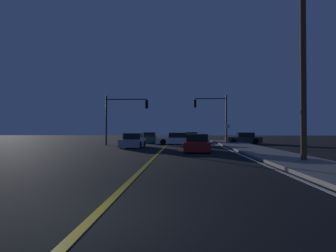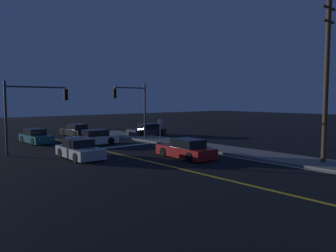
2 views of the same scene
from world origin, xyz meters
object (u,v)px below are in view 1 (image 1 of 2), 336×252
at_px(traffic_signal_near_right, 214,112).
at_px(street_sign_corner, 228,131).
at_px(car_far_approaching_black, 191,138).
at_px(car_side_waiting_white, 176,139).
at_px(car_parked_curb_red, 197,144).
at_px(car_following_oncoming_charcoal, 244,139).
at_px(traffic_signal_far_left, 122,112).
at_px(utility_pole_right, 303,57).
at_px(car_mid_block_silver, 133,141).
at_px(car_lead_oncoming_teal, 150,138).

xyz_separation_m(traffic_signal_near_right, street_sign_corner, (1.03, -2.80, -2.17)).
bearing_deg(car_far_approaching_black, car_side_waiting_white, -106.40).
bearing_deg(car_parked_curb_red, car_following_oncoming_charcoal, 66.27).
xyz_separation_m(traffic_signal_far_left, utility_pole_right, (12.53, -15.91, 1.63)).
xyz_separation_m(traffic_signal_near_right, traffic_signal_far_left, (-10.10, -1.40, -0.07)).
bearing_deg(car_side_waiting_white, utility_pole_right, -157.37).
xyz_separation_m(car_parked_curb_red, traffic_signal_far_left, (-7.63, 8.62, 3.06)).
bearing_deg(traffic_signal_far_left, car_following_oncoming_charcoal, 18.07).
bearing_deg(car_side_waiting_white, traffic_signal_near_right, -91.28).
bearing_deg(car_parked_curb_red, utility_pole_right, -53.95).
height_order(car_far_approaching_black, traffic_signal_near_right, traffic_signal_near_right).
xyz_separation_m(car_following_oncoming_charcoal, car_mid_block_silver, (-12.14, -8.57, -0.00)).
height_order(car_parked_curb_red, car_far_approaching_black, same).
bearing_deg(car_mid_block_silver, street_sign_corner, -163.65).
bearing_deg(car_following_oncoming_charcoal, car_mid_block_silver, 126.03).
bearing_deg(car_far_approaching_black, car_parked_curb_red, -92.95).
distance_m(traffic_signal_far_left, street_sign_corner, 11.42).
relative_size(traffic_signal_far_left, street_sign_corner, 2.37).
bearing_deg(car_lead_oncoming_teal, car_parked_curb_red, 107.53).
height_order(car_far_approaching_black, street_sign_corner, street_sign_corner).
xyz_separation_m(car_side_waiting_white, car_following_oncoming_charcoal, (8.17, 2.95, 0.00)).
bearing_deg(car_following_oncoming_charcoal, car_lead_oncoming_teal, 83.16).
relative_size(car_side_waiting_white, car_lead_oncoming_teal, 1.03).
xyz_separation_m(car_following_oncoming_charcoal, car_lead_oncoming_teal, (-11.73, 1.57, -0.00)).
bearing_deg(car_mid_block_silver, car_parked_curb_red, 141.79).
xyz_separation_m(car_mid_block_silver, utility_pole_right, (10.64, -11.92, 4.69)).
xyz_separation_m(car_following_oncoming_charcoal, car_far_approaching_black, (-6.27, 4.76, 0.00)).
relative_size(traffic_signal_near_right, street_sign_corner, 2.45).
relative_size(utility_pole_right, street_sign_corner, 4.47).
xyz_separation_m(car_following_oncoming_charcoal, street_sign_corner, (-2.90, -5.98, 0.95)).
height_order(car_lead_oncoming_teal, car_parked_curb_red, same).
height_order(car_side_waiting_white, utility_pole_right, utility_pole_right).
bearing_deg(car_parked_curb_red, car_mid_block_silver, 143.25).
bearing_deg(car_following_oncoming_charcoal, car_far_approaching_black, 53.58).
bearing_deg(car_side_waiting_white, street_sign_corner, -118.07).
height_order(car_side_waiting_white, traffic_signal_near_right, traffic_signal_near_right).
height_order(traffic_signal_far_left, street_sign_corner, traffic_signal_far_left).
relative_size(car_side_waiting_white, utility_pole_right, 0.44).
bearing_deg(car_parked_curb_red, car_lead_oncoming_teal, 111.97).
relative_size(car_following_oncoming_charcoal, car_far_approaching_black, 0.93).
bearing_deg(car_lead_oncoming_teal, traffic_signal_far_left, 67.15).
relative_size(car_lead_oncoming_teal, utility_pole_right, 0.43).
bearing_deg(utility_pole_right, car_following_oncoming_charcoal, 85.82).
height_order(car_following_oncoming_charcoal, utility_pole_right, utility_pole_right).
xyz_separation_m(car_mid_block_silver, car_far_approaching_black, (5.87, 13.33, 0.00)).
xyz_separation_m(car_mid_block_silver, car_parked_curb_red, (5.74, -4.63, 0.00)).
xyz_separation_m(car_far_approaching_black, utility_pole_right, (4.77, -25.25, 4.69)).
xyz_separation_m(car_lead_oncoming_teal, car_far_approaching_black, (5.46, 3.19, 0.00)).
height_order(traffic_signal_far_left, utility_pole_right, utility_pole_right).
height_order(car_parked_curb_red, traffic_signal_near_right, traffic_signal_near_right).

